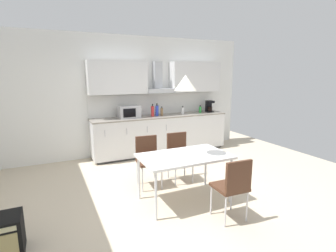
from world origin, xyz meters
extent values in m
cube|color=beige|center=(0.00, 0.00, -0.01)|extent=(7.96, 7.60, 0.02)
cube|color=white|center=(0.00, 2.58, 1.41)|extent=(6.37, 0.10, 2.81)
cube|color=#333333|center=(0.83, 2.23, 0.03)|extent=(3.23, 0.55, 0.05)
cube|color=silver|center=(0.83, 2.23, 0.48)|extent=(3.37, 0.60, 0.85)
cube|color=gray|center=(0.83, 2.23, 0.92)|extent=(3.39, 0.62, 0.03)
cube|color=silver|center=(-0.62, 1.92, 0.69)|extent=(0.01, 0.01, 0.14)
cube|color=silver|center=(-0.13, 1.92, 0.69)|extent=(0.01, 0.01, 0.14)
cube|color=silver|center=(0.35, 1.92, 0.69)|extent=(0.01, 0.01, 0.14)
cube|color=silver|center=(0.83, 1.92, 0.69)|extent=(0.01, 0.01, 0.14)
cube|color=silver|center=(0.83, 2.52, 1.19)|extent=(3.37, 0.02, 0.50)
cube|color=silver|center=(-0.18, 2.36, 1.85)|extent=(1.34, 0.34, 0.74)
cube|color=silver|center=(1.84, 2.36, 1.85)|extent=(1.34, 0.34, 0.74)
cube|color=#B7BABF|center=(0.83, 2.34, 1.53)|extent=(0.68, 0.40, 0.10)
cube|color=#B7BABF|center=(0.83, 2.45, 1.88)|extent=(0.20, 0.16, 0.69)
cube|color=#ADADB2|center=(0.02, 2.23, 1.07)|extent=(0.48, 0.34, 0.28)
cube|color=black|center=(-0.02, 2.06, 1.07)|extent=(0.29, 0.01, 0.20)
cube|color=black|center=(2.24, 2.23, 0.94)|extent=(0.18, 0.18, 0.02)
cylinder|color=black|center=(2.24, 2.22, 1.01)|extent=(0.12, 0.12, 0.12)
cube|color=black|center=(2.24, 2.29, 1.08)|extent=(0.16, 0.08, 0.30)
cube|color=black|center=(2.24, 2.22, 1.20)|extent=(0.18, 0.16, 0.06)
cylinder|color=brown|center=(0.82, 2.19, 1.03)|extent=(0.06, 0.06, 0.18)
cylinder|color=black|center=(0.82, 2.19, 1.14)|extent=(0.03, 0.03, 0.04)
cylinder|color=white|center=(1.40, 2.20, 1.02)|extent=(0.08, 0.08, 0.17)
cylinder|color=black|center=(1.40, 2.20, 1.12)|extent=(0.03, 0.03, 0.04)
cylinder|color=blue|center=(0.72, 2.24, 1.06)|extent=(0.08, 0.08, 0.25)
cylinder|color=black|center=(0.72, 2.24, 1.21)|extent=(0.03, 0.03, 0.05)
cylinder|color=red|center=(0.60, 2.21, 1.06)|extent=(0.07, 0.07, 0.24)
cylinder|color=black|center=(0.60, 2.21, 1.20)|extent=(0.03, 0.03, 0.05)
cylinder|color=green|center=(1.96, 2.26, 1.01)|extent=(0.07, 0.07, 0.16)
cylinder|color=black|center=(1.96, 2.26, 1.11)|extent=(0.03, 0.03, 0.03)
cube|color=white|center=(0.13, -0.23, 0.71)|extent=(1.35, 0.81, 0.04)
cylinder|color=silver|center=(-0.48, -0.57, 0.35)|extent=(0.04, 0.04, 0.70)
cylinder|color=silver|center=(0.75, -0.57, 0.35)|extent=(0.04, 0.04, 0.70)
cylinder|color=silver|center=(-0.48, 0.11, 0.35)|extent=(0.04, 0.04, 0.70)
cylinder|color=silver|center=(0.75, 0.11, 0.35)|extent=(0.04, 0.04, 0.70)
cube|color=#4C2D1E|center=(-0.17, 0.47, 0.45)|extent=(0.43, 0.43, 0.04)
cube|color=#4C2D1E|center=(-0.16, 0.65, 0.67)|extent=(0.38, 0.07, 0.40)
cylinder|color=silver|center=(-0.02, 0.29, 0.21)|extent=(0.02, 0.02, 0.43)
cylinder|color=silver|center=(-0.36, 0.32, 0.21)|extent=(0.02, 0.02, 0.43)
cylinder|color=silver|center=(0.01, 0.63, 0.21)|extent=(0.02, 0.02, 0.43)
cylinder|color=silver|center=(-0.33, 0.66, 0.21)|extent=(0.02, 0.02, 0.43)
cube|color=#4C2D1E|center=(0.44, -0.93, 0.45)|extent=(0.42, 0.42, 0.04)
cube|color=#4C2D1E|center=(0.43, -1.11, 0.67)|extent=(0.38, 0.06, 0.40)
cylinder|color=silver|center=(0.27, -0.76, 0.21)|extent=(0.02, 0.02, 0.43)
cylinder|color=silver|center=(0.61, -0.77, 0.21)|extent=(0.02, 0.02, 0.43)
cylinder|color=silver|center=(0.26, -1.10, 0.21)|extent=(0.02, 0.02, 0.43)
cylinder|color=silver|center=(0.60, -1.11, 0.21)|extent=(0.02, 0.02, 0.43)
cube|color=#4C2D1E|center=(0.44, 0.47, 0.45)|extent=(0.42, 0.42, 0.04)
cube|color=#4C2D1E|center=(0.45, 0.65, 0.67)|extent=(0.38, 0.06, 0.40)
cylinder|color=silver|center=(0.59, 0.29, 0.21)|extent=(0.02, 0.02, 0.43)
cylinder|color=silver|center=(0.26, 0.31, 0.21)|extent=(0.02, 0.02, 0.43)
cylinder|color=silver|center=(0.62, 0.63, 0.21)|extent=(0.02, 0.02, 0.43)
cylinder|color=silver|center=(0.28, 0.65, 0.21)|extent=(0.02, 0.02, 0.43)
cone|color=silver|center=(0.13, -0.23, 1.81)|extent=(0.32, 0.32, 0.22)
camera|label=1|loc=(-1.70, -3.55, 1.94)|focal=28.00mm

